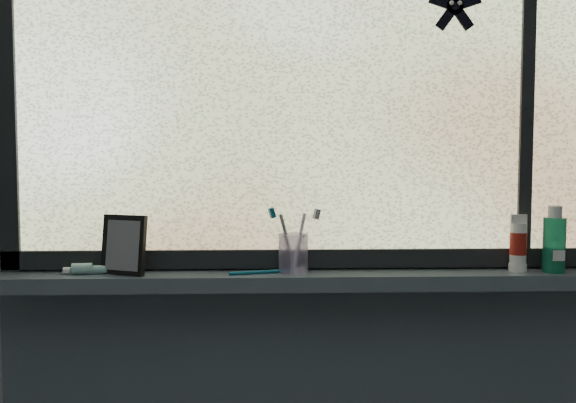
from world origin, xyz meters
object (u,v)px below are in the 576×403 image
at_px(vanity_mirror, 124,245).
at_px(toothbrush_cup, 293,253).
at_px(mouthwash_bottle, 554,239).
at_px(cream_tube, 518,241).

xyz_separation_m(vanity_mirror, toothbrush_cup, (0.44, 0.02, -0.03)).
height_order(vanity_mirror, toothbrush_cup, vanity_mirror).
distance_m(toothbrush_cup, mouthwash_bottle, 0.69).
bearing_deg(cream_tube, mouthwash_bottle, -10.87).
bearing_deg(cream_tube, vanity_mirror, -179.35).
bearing_deg(toothbrush_cup, cream_tube, -0.42).
distance_m(toothbrush_cup, cream_tube, 0.60).
bearing_deg(cream_tube, toothbrush_cup, 179.58).
distance_m(vanity_mirror, toothbrush_cup, 0.44).
xyz_separation_m(mouthwash_bottle, cream_tube, (-0.09, 0.02, -0.01)).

